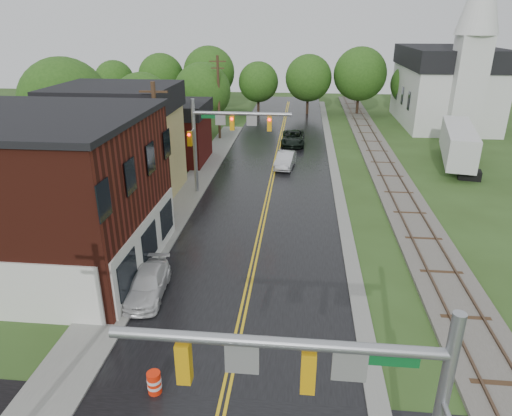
% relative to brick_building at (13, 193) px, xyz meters
% --- Properties ---
extents(main_road, '(10.00, 90.00, 0.02)m').
position_rel_brick_building_xyz_m(main_road, '(12.48, 15.00, -4.15)').
color(main_road, black).
rests_on(main_road, ground).
extents(curb_right, '(0.80, 70.00, 0.12)m').
position_rel_brick_building_xyz_m(curb_right, '(17.88, 20.00, -4.15)').
color(curb_right, gray).
rests_on(curb_right, ground).
extents(sidewalk_left, '(2.40, 50.00, 0.12)m').
position_rel_brick_building_xyz_m(sidewalk_left, '(6.28, 10.00, -4.15)').
color(sidewalk_left, gray).
rests_on(sidewalk_left, ground).
extents(brick_building, '(14.30, 10.30, 8.30)m').
position_rel_brick_building_xyz_m(brick_building, '(0.00, 0.00, 0.00)').
color(brick_building, '#4D1A10').
rests_on(brick_building, ground).
extents(yellow_house, '(8.00, 7.00, 6.40)m').
position_rel_brick_building_xyz_m(yellow_house, '(1.48, 11.00, -0.95)').
color(yellow_house, tan).
rests_on(yellow_house, ground).
extents(darkred_building, '(7.00, 6.00, 4.40)m').
position_rel_brick_building_xyz_m(darkred_building, '(2.48, 20.00, -1.95)').
color(darkred_building, '#3F0F0C').
rests_on(darkred_building, ground).
extents(church, '(10.40, 18.40, 20.00)m').
position_rel_brick_building_xyz_m(church, '(32.48, 38.74, 1.68)').
color(church, silver).
rests_on(church, ground).
extents(railroad, '(3.20, 80.00, 0.30)m').
position_rel_brick_building_xyz_m(railroad, '(22.48, 20.00, -4.05)').
color(railroad, '#59544C').
rests_on(railroad, ground).
extents(traffic_signal_near, '(7.34, 0.30, 7.20)m').
position_rel_brick_building_xyz_m(traffic_signal_near, '(15.96, -13.00, 0.82)').
color(traffic_signal_near, gray).
rests_on(traffic_signal_near, ground).
extents(traffic_signal_far, '(7.34, 0.43, 7.20)m').
position_rel_brick_building_xyz_m(traffic_signal_far, '(9.01, 12.00, 0.82)').
color(traffic_signal_far, gray).
rests_on(traffic_signal_far, ground).
extents(utility_pole_b, '(1.80, 0.28, 9.00)m').
position_rel_brick_building_xyz_m(utility_pole_b, '(5.68, 7.00, 0.57)').
color(utility_pole_b, '#382616').
rests_on(utility_pole_b, ground).
extents(utility_pole_c, '(1.80, 0.28, 9.00)m').
position_rel_brick_building_xyz_m(utility_pole_c, '(5.68, 29.00, 0.57)').
color(utility_pole_c, '#382616').
rests_on(utility_pole_c, ground).
extents(tree_left_b, '(7.60, 7.60, 9.69)m').
position_rel_brick_building_xyz_m(tree_left_b, '(-5.36, 16.90, 1.57)').
color(tree_left_b, black).
rests_on(tree_left_b, ground).
extents(tree_left_c, '(6.00, 6.00, 7.65)m').
position_rel_brick_building_xyz_m(tree_left_c, '(-1.36, 24.90, 0.36)').
color(tree_left_c, black).
rests_on(tree_left_c, ground).
extents(tree_left_e, '(6.40, 6.40, 8.16)m').
position_rel_brick_building_xyz_m(tree_left_e, '(3.64, 30.90, 0.66)').
color(tree_left_e, black).
rests_on(tree_left_e, ground).
extents(suv_dark, '(2.42, 5.25, 1.46)m').
position_rel_brick_building_xyz_m(suv_dark, '(13.94, 27.32, -3.42)').
color(suv_dark, black).
rests_on(suv_dark, ground).
extents(sedan_silver, '(1.97, 4.41, 1.41)m').
position_rel_brick_building_xyz_m(sedan_silver, '(13.47, 19.10, -3.45)').
color(sedan_silver, '#B4B4B9').
rests_on(sedan_silver, ground).
extents(pickup_white, '(2.06, 4.37, 1.23)m').
position_rel_brick_building_xyz_m(pickup_white, '(7.68, -2.41, -3.54)').
color(pickup_white, silver).
rests_on(pickup_white, ground).
extents(semi_trailer, '(4.58, 11.19, 3.53)m').
position_rel_brick_building_xyz_m(semi_trailer, '(29.06, 21.39, -2.03)').
color(semi_trailer, black).
rests_on(semi_trailer, ground).
extents(construction_barrel, '(0.60, 0.60, 0.89)m').
position_rel_brick_building_xyz_m(construction_barrel, '(9.94, -8.53, -3.71)').
color(construction_barrel, red).
rests_on(construction_barrel, ground).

